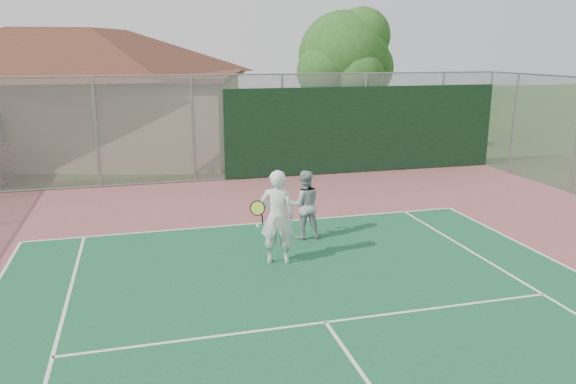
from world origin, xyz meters
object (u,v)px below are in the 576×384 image
object	(u,v)px
player_white_front	(277,218)
clubhouse	(75,79)
player_grey_back	(304,205)
tree	(346,60)

from	to	relation	value
player_white_front	clubhouse	bearing A→B (deg)	-53.56
player_white_front	player_grey_back	world-z (taller)	player_white_front
tree	player_white_front	world-z (taller)	tree
tree	player_grey_back	world-z (taller)	tree
clubhouse	player_grey_back	bearing A→B (deg)	-50.86
clubhouse	tree	bearing A→B (deg)	-4.23
player_white_front	player_grey_back	bearing A→B (deg)	-108.30
clubhouse	player_white_front	world-z (taller)	clubhouse
clubhouse	player_grey_back	xyz separation A→B (m)	(6.00, -13.19, -2.29)
player_grey_back	tree	bearing A→B (deg)	-111.13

